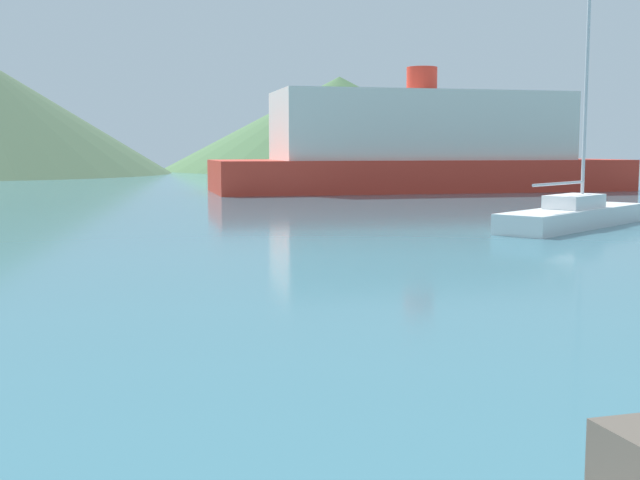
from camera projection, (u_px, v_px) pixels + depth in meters
The scene contains 3 objects.
sailboat_inner at pixel (574, 214), 28.01m from camera, with size 7.74×6.44×10.75m.
ferry_distant at pixel (421, 147), 52.29m from camera, with size 27.32×8.96×7.98m.
hill_central at pixel (339, 123), 104.34m from camera, with size 46.20×46.20×12.04m.
Camera 1 is at (-2.29, 0.80, 2.74)m, focal length 45.00 mm.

